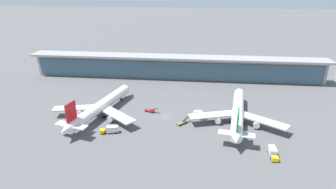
# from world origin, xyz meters

# --- Properties ---
(ground_plane) EXTENTS (1200.00, 1200.00, 0.00)m
(ground_plane) POSITION_xyz_m (0.00, 0.00, 0.00)
(ground_plane) COLOR #515154
(airliner_left_stand) EXTENTS (42.02, 55.56, 14.97)m
(airliner_left_stand) POSITION_xyz_m (-30.56, -2.77, 4.71)
(airliner_left_stand) COLOR white
(airliner_left_stand) RESTS_ON ground
(airliner_centre_stand) EXTENTS (42.80, 56.14, 14.97)m
(airliner_centre_stand) POSITION_xyz_m (32.80, -2.29, 4.71)
(airliner_centre_stand) COLOR white
(airliner_centre_stand) RESTS_ON ground
(service_truck_near_nose_yellow) EXTENTS (7.64, 3.99, 3.10)m
(service_truck_near_nose_yellow) POSITION_xyz_m (-21.09, -18.04, 1.69)
(service_truck_near_nose_yellow) COLOR yellow
(service_truck_near_nose_yellow) RESTS_ON ground
(service_truck_under_wing_olive) EXTENTS (5.53, 5.99, 2.70)m
(service_truck_under_wing_olive) POSITION_xyz_m (8.25, -6.81, 0.81)
(service_truck_under_wing_olive) COLOR olive
(service_truck_under_wing_olive) RESTS_ON ground
(service_truck_mid_apron_grey) EXTENTS (4.97, 6.37, 2.70)m
(service_truck_mid_apron_grey) POSITION_xyz_m (34.22, -13.93, 0.81)
(service_truck_mid_apron_grey) COLOR gray
(service_truck_mid_apron_grey) RESTS_ON ground
(service_truck_by_tail_red) EXTENTS (6.85, 3.60, 2.70)m
(service_truck_by_tail_red) POSITION_xyz_m (-8.09, 4.20, 0.81)
(service_truck_by_tail_red) COLOR #B21E1E
(service_truck_by_tail_red) RESTS_ON ground
(service_truck_on_taxiway_white) EXTENTS (5.77, 7.43, 3.10)m
(service_truck_on_taxiway_white) POSITION_xyz_m (16.10, 0.80, 1.69)
(service_truck_on_taxiway_white) COLOR silver
(service_truck_on_taxiway_white) RESTS_ON ground
(service_truck_at_far_stand_yellow) EXTENTS (2.40, 7.30, 3.10)m
(service_truck_at_far_stand_yellow) POSITION_xyz_m (42.58, -28.07, 1.69)
(service_truck_at_far_stand_yellow) COLOR yellow
(service_truck_at_far_stand_yellow) RESTS_ON ground
(terminal_building) EXTENTS (188.73, 12.80, 15.20)m
(terminal_building) POSITION_xyz_m (0.00, 57.14, 7.87)
(terminal_building) COLOR #9E998E
(terminal_building) RESTS_ON ground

